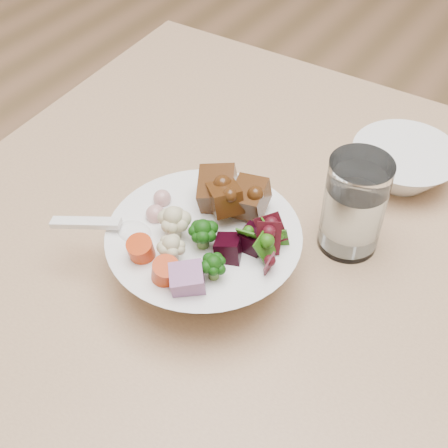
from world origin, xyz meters
name	(u,v)px	position (x,y,z in m)	size (l,w,h in m)	color
food_bowl	(206,250)	(-0.16, -0.18, 0.71)	(0.22, 0.22, 0.12)	white
soup_spoon	(122,230)	(-0.24, -0.23, 0.74)	(0.12, 0.07, 0.02)	white
water_glass	(353,208)	(-0.04, -0.05, 0.73)	(0.07, 0.07, 0.13)	white
side_bowl	(403,165)	(-0.03, 0.11, 0.70)	(0.14, 0.14, 0.05)	white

